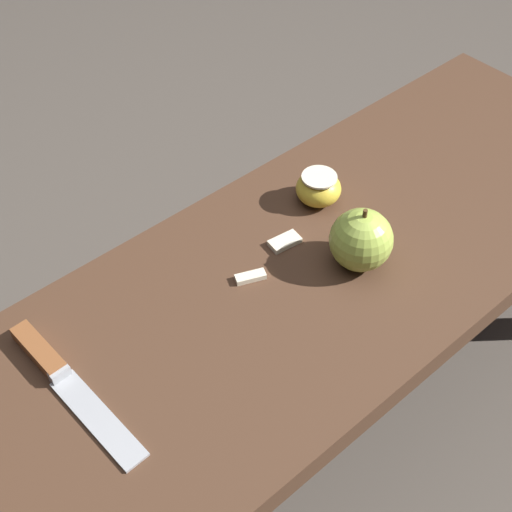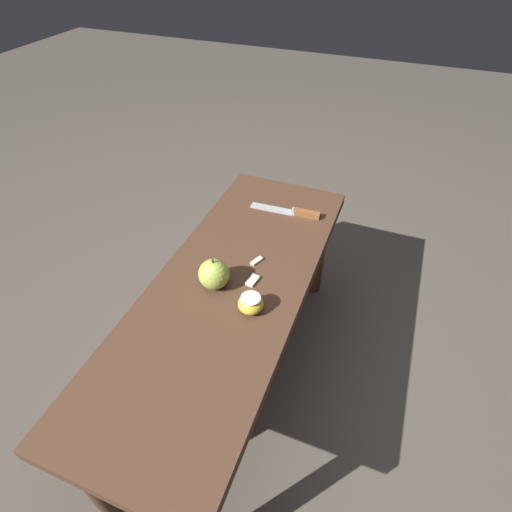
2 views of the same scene
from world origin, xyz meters
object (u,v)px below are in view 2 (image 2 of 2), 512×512
Objects in this scene: wooden_bench at (230,301)px; apple_whole at (214,274)px; knife at (296,212)px; apple_cut at (251,304)px.

apple_whole reaches higher than wooden_bench.
apple_cut reaches higher than knife.
apple_cut is (0.45, 0.02, 0.02)m from knife.
apple_whole is (0.41, -0.11, 0.04)m from knife.
wooden_bench is 0.15m from apple_cut.
wooden_bench is 4.65× the size of knife.
knife is at bearing 164.92° from apple_whole.
wooden_bench is 0.40m from knife.
apple_whole reaches higher than knife.
knife is 3.64× the size of apple_cut.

